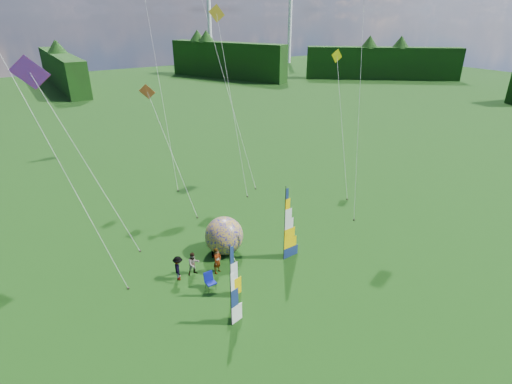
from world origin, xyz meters
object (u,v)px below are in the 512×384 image
side_banner_far (231,301)px  kite_whale (224,69)px  spectator_c (178,268)px  spectator_d (214,247)px  side_banner_left (230,273)px  bol_inflatable (224,236)px  camp_chair (210,282)px  spectator_b (193,264)px  spectator_a (217,261)px  feather_banner_main (285,225)px

side_banner_far → kite_whale: 24.51m
spectator_c → spectator_d: (3.11, 0.98, -0.01)m
side_banner_left → kite_whale: (9.59, 17.99, 9.04)m
bol_inflatable → camp_chair: (-2.76, -3.27, -0.80)m
bol_inflatable → spectator_b: bol_inflatable is taller
side_banner_far → bol_inflatable: side_banner_far is taller
bol_inflatable → spectator_c: bol_inflatable is taller
spectator_a → spectator_b: bearing=125.5°
bol_inflatable → spectator_b: size_ratio=1.68×
feather_banner_main → kite_whale: (4.45, 16.40, 8.11)m
spectator_c → spectator_b: bearing=-72.4°
spectator_a → spectator_d: spectator_a is taller
spectator_a → camp_chair: size_ratio=1.62×
kite_whale → spectator_a: bearing=-135.7°
spectator_b → kite_whale: (10.49, 14.57, 10.03)m
spectator_a → side_banner_left: bearing=-129.3°
feather_banner_main → camp_chair: bearing=178.7°
spectator_a → spectator_b: (-1.41, 0.68, -0.11)m
feather_banner_main → side_banner_far: (-6.27, -3.67, -1.01)m
side_banner_left → side_banner_far: 2.36m
spectator_a → spectator_b: size_ratio=1.13×
side_banner_far → side_banner_left: bearing=47.9°
side_banner_left → kite_whale: bearing=53.7°
side_banner_left → spectator_a: size_ratio=1.95×
side_banner_left → spectator_b: bearing=96.6°
side_banner_left → camp_chair: side_banner_left is taller
side_banner_left → camp_chair: 1.99m
side_banner_left → spectator_a: side_banner_left is taller
side_banner_left → side_banner_far: bearing=-127.0°
bol_inflatable → kite_whale: bearing=60.6°
spectator_d → camp_chair: spectator_d is taller
camp_chair → kite_whale: size_ratio=0.05×
side_banner_far → kite_whale: kite_whale is taller
spectator_b → spectator_c: bearing=-177.8°
spectator_b → kite_whale: size_ratio=0.08×
bol_inflatable → kite_whale: kite_whale is taller
spectator_d → kite_whale: bearing=-82.8°
spectator_a → spectator_d: (0.63, 1.67, -0.08)m
spectator_a → spectator_d: bearing=40.4°
side_banner_left → spectator_b: (-0.91, 3.43, -0.99)m
spectator_b → spectator_d: (2.04, 0.99, 0.02)m
kite_whale → side_banner_left: bearing=-132.9°
bol_inflatable → spectator_d: bearing=-164.5°
side_banner_left → spectator_d: side_banner_left is taller
spectator_b → spectator_d: bearing=28.5°
side_banner_left → spectator_d: bearing=67.3°
spectator_a → kite_whale: 20.33m
spectator_a → spectator_b: spectator_a is taller
spectator_c → spectator_a: bearing=-87.5°
side_banner_far → camp_chair: side_banner_far is taller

